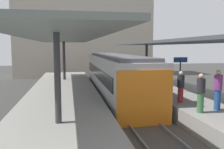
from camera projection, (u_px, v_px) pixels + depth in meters
ground_plane at (126, 111)px, 14.57m from camera, size 80.00×80.00×0.00m
platform_left at (62, 105)px, 13.85m from camera, size 4.40×28.00×1.00m
platform_right at (185, 100)px, 15.18m from camera, size 4.40×28.00×1.00m
track_ballast at (126, 109)px, 14.56m from camera, size 3.20×28.00×0.20m
rail_near_side at (115, 107)px, 14.41m from camera, size 0.08×28.00×0.14m
rail_far_side at (138, 106)px, 14.67m from camera, size 0.08×28.00×0.14m
commuter_train at (115, 76)px, 17.76m from camera, size 2.78×14.18×3.10m
canopy_left at (61, 38)px, 14.78m from camera, size 4.18×21.00×3.51m
canopy_right at (177, 43)px, 16.15m from camera, size 4.18×21.00×3.25m
platform_bench at (153, 80)px, 17.68m from camera, size 1.40×0.41×0.86m
platform_sign at (180, 67)px, 15.06m from camera, size 0.90×0.08×2.21m
passenger_near_bench at (181, 86)px, 12.26m from camera, size 0.36×0.36×1.62m
passenger_mid_platform at (201, 92)px, 10.31m from camera, size 0.36×0.36×1.71m
passenger_far_end at (218, 89)px, 10.78m from camera, size 0.36×0.36×1.81m
station_building_backdrop at (84, 35)px, 33.30m from camera, size 18.00×6.00×11.00m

